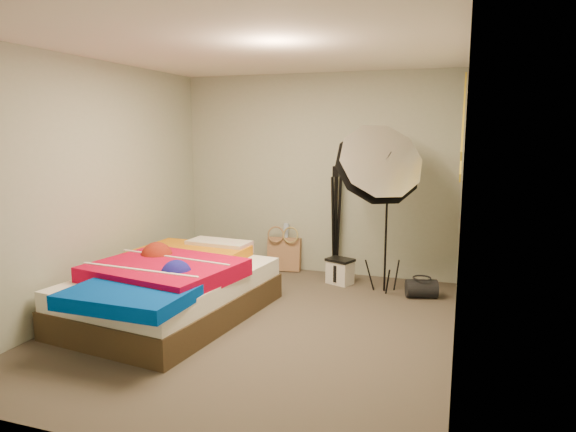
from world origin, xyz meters
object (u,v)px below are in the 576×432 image
at_px(bed, 172,287).
at_px(camera_tripod, 336,214).
at_px(tote_bag, 284,254).
at_px(wrapping_roll, 285,247).
at_px(photo_umbrella, 377,167).
at_px(duffel_bag, 421,288).
at_px(camera_case, 340,272).

relative_size(bed, camera_tripod, 1.64).
relative_size(tote_bag, wrapping_roll, 0.70).
relative_size(tote_bag, camera_tripod, 0.31).
bearing_deg(photo_umbrella, duffel_bag, 7.76).
bearing_deg(camera_case, camera_tripod, 135.65).
distance_m(duffel_bag, bed, 2.66).
height_order(tote_bag, bed, bed).
bearing_deg(bed, photo_umbrella, 36.88).
relative_size(camera_case, camera_tripod, 0.20).
xyz_separation_m(tote_bag, duffel_bag, (1.79, -0.57, -0.11)).
distance_m(tote_bag, duffel_bag, 1.88).
bearing_deg(duffel_bag, bed, -164.51).
relative_size(tote_bag, duffel_bag, 1.30).
bearing_deg(duffel_bag, photo_umbrella, 171.76).
bearing_deg(photo_umbrella, wrapping_roll, 153.37).
relative_size(wrapping_roll, duffel_bag, 1.87).
height_order(tote_bag, camera_case, tote_bag).
xyz_separation_m(wrapping_roll, camera_case, (0.82, -0.35, -0.17)).
xyz_separation_m(photo_umbrella, camera_tripod, (-0.59, 0.60, -0.63)).
distance_m(wrapping_roll, camera_case, 0.91).
bearing_deg(photo_umbrella, bed, -143.12).
bearing_deg(camera_tripod, photo_umbrella, -45.56).
distance_m(wrapping_roll, bed, 2.02).
distance_m(camera_case, photo_umbrella, 1.38).
bearing_deg(camera_case, duffel_bag, 9.59).
bearing_deg(wrapping_roll, tote_bag, 180.00).
bearing_deg(photo_umbrella, camera_case, 147.87).
distance_m(bed, photo_umbrella, 2.47).
distance_m(photo_umbrella, camera_tripod, 1.05).
distance_m(wrapping_roll, photo_umbrella, 1.80).
relative_size(camera_case, bed, 0.12).
height_order(wrapping_roll, photo_umbrella, photo_umbrella).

